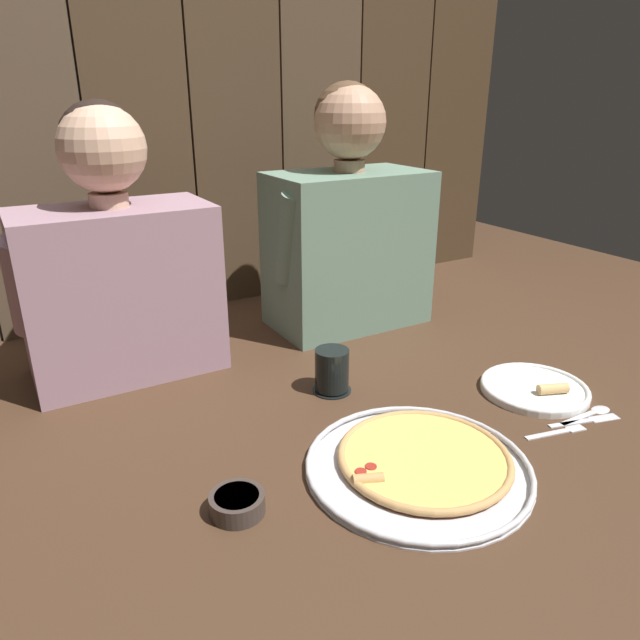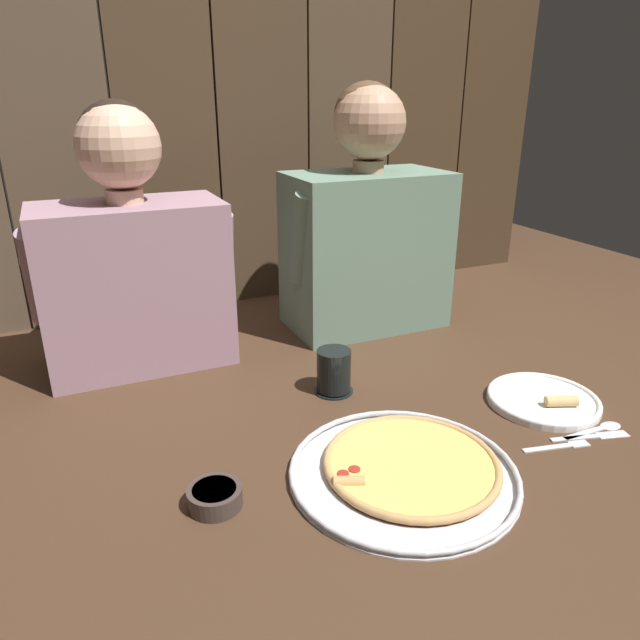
{
  "view_description": "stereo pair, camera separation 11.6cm",
  "coord_description": "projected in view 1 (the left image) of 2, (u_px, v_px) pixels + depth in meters",
  "views": [
    {
      "loc": [
        -0.53,
        -0.83,
        0.6
      ],
      "look_at": [
        0.01,
        0.1,
        0.18
      ],
      "focal_mm": 32.56,
      "sensor_mm": 36.0,
      "label": 1
    },
    {
      "loc": [
        -0.43,
        -0.88,
        0.6
      ],
      "look_at": [
        0.01,
        0.1,
        0.18
      ],
      "focal_mm": 32.56,
      "sensor_mm": 36.0,
      "label": 2
    }
  ],
  "objects": [
    {
      "name": "ground_plane",
      "position": [
        342.0,
        422.0,
        1.14
      ],
      "size": [
        3.2,
        3.2,
        0.0
      ],
      "primitive_type": "plane",
      "color": "#422B1C"
    },
    {
      "name": "pizza_tray",
      "position": [
        420.0,
        462.0,
        1.0
      ],
      "size": [
        0.39,
        0.39,
        0.03
      ],
      "color": "silver",
      "rests_on": "ground"
    },
    {
      "name": "dinner_plate",
      "position": [
        535.0,
        388.0,
        1.25
      ],
      "size": [
        0.23,
        0.23,
        0.03
      ],
      "color": "white",
      "rests_on": "ground"
    },
    {
      "name": "drinking_glass",
      "position": [
        332.0,
        371.0,
        1.24
      ],
      "size": [
        0.08,
        0.08,
        0.1
      ],
      "color": "black",
      "rests_on": "ground"
    },
    {
      "name": "dipping_bowl",
      "position": [
        237.0,
        503.0,
        0.89
      ],
      "size": [
        0.09,
        0.09,
        0.03
      ],
      "color": "#3D332D",
      "rests_on": "ground"
    },
    {
      "name": "table_fork",
      "position": [
        558.0,
        432.0,
        1.1
      ],
      "size": [
        0.13,
        0.04,
        0.01
      ],
      "color": "silver",
      "rests_on": "ground"
    },
    {
      "name": "table_knife",
      "position": [
        585.0,
        421.0,
        1.14
      ],
      "size": [
        0.15,
        0.06,
        0.01
      ],
      "color": "silver",
      "rests_on": "ground"
    },
    {
      "name": "table_spoon",
      "position": [
        594.0,
        411.0,
        1.17
      ],
      "size": [
        0.14,
        0.03,
        0.01
      ],
      "color": "silver",
      "rests_on": "ground"
    },
    {
      "name": "diner_left",
      "position": [
        117.0,
        262.0,
        1.26
      ],
      "size": [
        0.45,
        0.22,
        0.59
      ],
      "color": "gray",
      "rests_on": "ground"
    },
    {
      "name": "diner_right",
      "position": [
        348.0,
        225.0,
        1.54
      ],
      "size": [
        0.45,
        0.24,
        0.63
      ],
      "color": "slate",
      "rests_on": "ground"
    },
    {
      "name": "wooden_backdrop_wall",
      "position": [
        185.0,
        59.0,
        1.52
      ],
      "size": [
        2.19,
        0.03,
        1.37
      ],
      "color": "#463422",
      "rests_on": "ground"
    }
  ]
}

